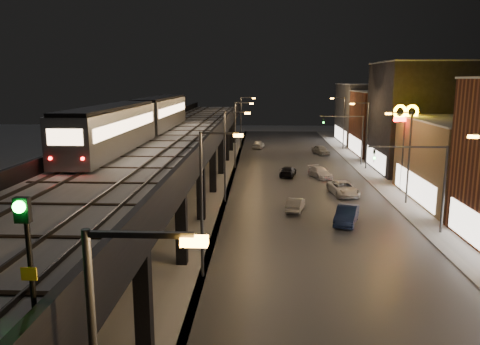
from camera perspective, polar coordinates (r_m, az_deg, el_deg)
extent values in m
cube|color=#46474D|center=(50.49, 7.85, -2.48)|extent=(17.00, 120.00, 0.06)
cube|color=#9FA1A8|center=(52.37, 18.82, -2.45)|extent=(4.00, 120.00, 0.14)
cube|color=#9FA1A8|center=(51.04, -7.43, -2.32)|extent=(11.00, 120.00, 0.06)
cube|color=black|center=(47.09, -8.24, 3.66)|extent=(9.00, 100.00, 1.00)
cube|color=black|center=(21.63, -11.73, -14.45)|extent=(0.70, 0.70, 5.30)
cube|color=black|center=(21.89, -21.51, -7.65)|extent=(8.00, 0.60, 0.50)
cube|color=black|center=(32.79, -20.08, -5.91)|extent=(0.70, 0.70, 5.30)
cube|color=black|center=(30.74, -7.16, -6.43)|extent=(0.70, 0.70, 5.30)
cube|color=black|center=(30.92, -14.05, -1.78)|extent=(8.00, 0.60, 0.50)
cube|color=black|center=(41.86, -14.88, -1.95)|extent=(0.70, 0.70, 5.30)
cube|color=black|center=(40.27, -4.78, -2.12)|extent=(0.70, 0.70, 5.30)
cube|color=black|center=(40.41, -10.05, 1.41)|extent=(8.00, 0.60, 0.50)
cube|color=black|center=(51.27, -11.58, 0.60)|extent=(0.70, 0.70, 5.30)
cube|color=black|center=(49.98, -3.32, 0.54)|extent=(0.70, 0.70, 5.30)
cube|color=black|center=(50.10, -7.58, 3.38)|extent=(8.00, 0.60, 0.50)
cube|color=black|center=(60.87, -9.31, 2.34)|extent=(0.70, 0.70, 5.30)
cube|color=black|center=(59.79, -2.35, 2.32)|extent=(0.70, 0.70, 5.30)
cube|color=black|center=(59.89, -5.91, 4.70)|extent=(8.00, 0.60, 0.50)
cube|color=black|center=(70.59, -7.66, 3.61)|extent=(0.70, 0.70, 5.30)
cube|color=black|center=(69.66, -1.64, 3.60)|extent=(0.70, 0.70, 5.30)
cube|color=black|center=(69.74, -4.70, 5.65)|extent=(8.00, 0.60, 0.50)
cube|color=black|center=(80.37, -6.40, 4.57)|extent=(0.70, 0.70, 5.30)
cube|color=black|center=(79.55, -1.11, 4.57)|extent=(0.70, 0.70, 5.30)
cube|color=black|center=(79.63, -3.79, 6.36)|extent=(8.00, 0.60, 0.50)
cube|color=black|center=(90.20, -5.42, 5.31)|extent=(0.70, 0.70, 5.30)
cube|color=black|center=(89.47, -0.70, 5.31)|extent=(0.70, 0.70, 5.30)
cube|color=black|center=(89.54, -3.08, 6.91)|extent=(8.00, 0.60, 0.50)
cube|color=#B2B7C1|center=(47.01, -8.25, 4.36)|extent=(8.40, 100.00, 0.16)
cube|color=#332D28|center=(47.70, -12.07, 4.52)|extent=(0.08, 98.00, 0.16)
cube|color=#332D28|center=(47.36, -10.38, 4.53)|extent=(0.08, 98.00, 0.16)
cube|color=#332D28|center=(46.77, -6.72, 4.56)|extent=(0.08, 98.00, 0.16)
cube|color=#332D28|center=(46.56, -4.96, 4.56)|extent=(0.08, 98.00, 0.16)
cube|color=black|center=(18.94, -25.47, -6.63)|extent=(7.80, 0.24, 0.06)
cube|color=black|center=(33.49, -12.71, 1.61)|extent=(7.80, 0.24, 0.06)
cube|color=black|center=(48.95, -7.82, 4.77)|extent=(7.80, 0.24, 0.06)
cube|color=black|center=(64.68, -5.28, 6.39)|extent=(7.80, 0.24, 0.06)
cube|color=black|center=(80.51, -3.73, 7.37)|extent=(7.80, 0.24, 0.06)
cube|color=black|center=(46.34, -2.96, 4.94)|extent=(0.30, 100.00, 1.10)
cube|color=black|center=(47.97, -13.40, 4.87)|extent=(0.30, 100.00, 1.10)
cube|color=beige|center=(36.74, 26.97, -6.35)|extent=(0.10, 9.60, 2.40)
cube|color=brown|center=(51.12, 27.04, 1.09)|extent=(12.00, 15.00, 8.00)
cube|color=beige|center=(49.37, 20.39, -1.54)|extent=(0.10, 12.00, 2.40)
cube|color=black|center=(65.56, 21.57, 6.17)|extent=(12.00, 13.00, 14.00)
cube|color=beige|center=(64.50, 16.14, 1.60)|extent=(0.10, 10.40, 2.40)
cube|color=#B2B7C1|center=(65.40, 22.03, 12.35)|extent=(12.20, 13.20, 0.16)
cube|color=brown|center=(79.05, 18.22, 5.68)|extent=(12.00, 12.00, 10.00)
cube|color=beige|center=(78.03, 13.78, 3.33)|extent=(0.10, 9.60, 2.40)
cube|color=#B2B7C1|center=(78.77, 18.45, 9.35)|extent=(12.20, 12.20, 0.16)
cube|color=#474749|center=(92.53, 15.94, 6.86)|extent=(12.00, 16.00, 11.00)
cube|color=beige|center=(91.69, 12.12, 4.55)|extent=(0.10, 12.80, 2.40)
cube|color=#B2B7C1|center=(92.31, 16.13, 10.31)|extent=(12.20, 16.20, 0.16)
cube|color=#38383A|center=(9.66, -12.13, -7.42)|extent=(2.20, 0.12, 0.12)
cube|color=orange|center=(9.49, -5.59, -8.33)|extent=(0.55, 0.28, 0.18)
cylinder|color=#38383A|center=(28.08, -4.70, -4.15)|extent=(0.18, 0.18, 9.00)
cube|color=#38383A|center=(27.12, -2.54, 4.80)|extent=(2.20, 0.12, 0.12)
cube|color=orange|center=(27.06, -0.21, 4.54)|extent=(0.55, 0.28, 0.18)
cube|color=orange|center=(29.57, 26.56, 3.93)|extent=(0.55, 0.28, 0.18)
cylinder|color=#38383A|center=(45.59, -1.86, 1.87)|extent=(0.18, 0.18, 9.00)
cube|color=#38383A|center=(45.01, -0.49, 7.39)|extent=(2.20, 0.12, 0.12)
cube|color=orange|center=(44.97, 0.92, 7.23)|extent=(0.55, 0.28, 0.18)
cylinder|color=#38383A|center=(47.62, 19.90, 1.60)|extent=(0.18, 0.18, 9.00)
cube|color=#38383A|center=(46.81, 18.96, 6.94)|extent=(2.20, 0.12, 0.12)
cube|color=orange|center=(46.52, 17.65, 6.85)|extent=(0.55, 0.28, 0.18)
cylinder|color=#38383A|center=(63.38, -0.60, 4.53)|extent=(0.18, 0.18, 9.00)
cube|color=#38383A|center=(62.96, 0.40, 8.50)|extent=(2.20, 0.12, 0.12)
cube|color=orange|center=(62.94, 1.41, 8.39)|extent=(0.55, 0.28, 0.18)
cylinder|color=#38383A|center=(64.85, 15.25, 4.29)|extent=(0.18, 0.18, 9.00)
cube|color=#38383A|center=(64.26, 14.49, 8.21)|extent=(2.20, 0.12, 0.12)
cube|color=orange|center=(64.05, 13.51, 8.14)|extent=(0.55, 0.28, 0.18)
cylinder|color=#38383A|center=(81.26, 0.11, 6.02)|extent=(0.18, 0.18, 9.00)
cube|color=#38383A|center=(80.94, 0.90, 9.12)|extent=(2.20, 0.12, 0.12)
cube|color=orange|center=(80.92, 1.68, 9.03)|extent=(0.55, 0.28, 0.18)
cylinder|color=#38383A|center=(82.41, 12.56, 5.83)|extent=(0.18, 0.18, 9.00)
cube|color=#38383A|center=(81.95, 11.93, 8.91)|extent=(2.20, 0.12, 0.12)
cube|color=orange|center=(81.79, 11.15, 8.85)|extent=(0.55, 0.28, 0.18)
cylinder|color=#38383A|center=(39.46, 23.61, -2.05)|extent=(0.20, 0.20, 7.00)
cube|color=#38383A|center=(37.89, 19.77, 2.95)|extent=(6.00, 0.12, 0.12)
imported|color=black|center=(37.30, 16.04, 2.28)|extent=(0.20, 0.16, 1.00)
sphere|color=#0CFF26|center=(37.19, 16.07, 1.86)|extent=(0.18, 0.18, 0.18)
cylinder|color=#38383A|center=(67.88, 14.67, 3.76)|extent=(0.20, 0.20, 7.00)
cube|color=#38383A|center=(66.98, 12.29, 6.70)|extent=(6.00, 0.12, 0.12)
imported|color=black|center=(66.64, 10.14, 6.33)|extent=(0.20, 0.16, 1.00)
sphere|color=#0CFF26|center=(66.52, 10.15, 6.10)|extent=(0.18, 0.18, 0.18)
cube|color=gray|center=(36.72, -15.43, 5.02)|extent=(2.79, 16.81, 3.17)
cube|color=black|center=(36.59, -15.57, 7.67)|extent=(2.50, 16.33, 0.24)
cube|color=beige|center=(37.14, -17.53, 5.64)|extent=(0.05, 15.37, 0.86)
cube|color=beige|center=(36.27, -13.34, 5.73)|extent=(0.05, 15.37, 0.86)
cube|color=gray|center=(54.02, -9.58, 7.15)|extent=(2.79, 16.81, 3.17)
cube|color=black|center=(53.92, -9.64, 8.95)|extent=(2.50, 16.33, 0.24)
cube|color=beige|center=(54.30, -11.05, 7.57)|extent=(0.05, 15.37, 0.86)
cube|color=beige|center=(53.71, -8.12, 7.63)|extent=(0.05, 15.37, 0.86)
cube|color=beige|center=(28.84, -20.58, 4.05)|extent=(2.11, 0.05, 0.96)
sphere|color=#FF0C0C|center=(29.38, -22.15, 1.60)|extent=(0.19, 0.19, 0.19)
sphere|color=#FF0C0C|center=(28.63, -18.66, 1.60)|extent=(0.19, 0.19, 0.19)
cylinder|color=black|center=(11.14, -24.18, -10.08)|extent=(0.12, 0.12, 2.93)
cube|color=black|center=(10.68, -25.00, -4.16)|extent=(0.31, 0.18, 0.54)
sphere|color=#0CFF26|center=(10.55, -25.34, -3.82)|extent=(0.25, 0.25, 0.25)
cube|color=yellow|center=(11.13, -24.33, -11.20)|extent=(0.34, 0.04, 0.29)
imported|color=#A2A3A5|center=(43.41, 6.78, -3.93)|extent=(2.12, 3.96, 1.24)
imported|color=black|center=(58.70, 5.86, 0.09)|extent=(2.49, 4.52, 1.24)
imported|color=silver|center=(82.14, 2.25, 3.41)|extent=(2.38, 4.42, 1.43)
imported|color=#172349|center=(40.32, 12.86, -5.13)|extent=(2.90, 4.87, 1.51)
imported|color=silver|center=(50.02, 12.48, -1.98)|extent=(3.09, 5.38, 1.41)
imported|color=white|center=(58.39, 9.73, -0.05)|extent=(3.07, 4.77, 1.29)
imported|color=#9A9A9B|center=(76.50, 9.83, 2.68)|extent=(2.96, 4.62, 1.46)
cylinder|color=#38383A|center=(52.94, 19.24, 1.77)|extent=(0.24, 0.24, 7.56)
cube|color=#FF0C0C|center=(52.46, 19.53, 6.15)|extent=(2.65, 0.25, 0.47)
torus|color=#FFBC00|center=(52.23, 18.93, 7.00)|extent=(1.56, 0.70, 1.53)
torus|color=#FFBC00|center=(52.59, 20.23, 6.94)|extent=(1.56, 0.70, 1.53)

